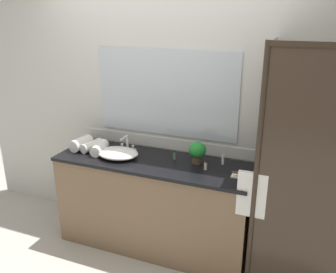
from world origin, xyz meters
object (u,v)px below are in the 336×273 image
Objects in this scene: soap_dish at (238,176)px; rolled_towel_far_edge at (100,148)px; amenity_bottle_shampoo at (174,155)px; rolled_towel_middle at (92,146)px; potted_plant at (197,151)px; amenity_bottle_conditioner at (206,166)px; amenity_bottle_body_wash at (223,159)px; sink_basin at (118,153)px; faucet at (127,145)px; rolled_towel_near_edge at (82,143)px.

rolled_towel_far_edge reaches higher than soap_dish.
amenity_bottle_shampoo is 0.83m from rolled_towel_middle.
amenity_bottle_conditioner is (0.11, -0.11, -0.07)m from potted_plant.
rolled_towel_middle is at bearing -175.36° from potted_plant.
amenity_bottle_body_wash reaches higher than amenity_bottle_shampoo.
soap_dish is 0.62m from amenity_bottle_shampoo.
sink_basin is at bearing -177.91° from amenity_bottle_conditioner.
faucet reaches higher than rolled_towel_near_edge.
rolled_towel_near_edge is at bearing -175.28° from potted_plant.
potted_plant is at bearing 158.54° from soap_dish.
amenity_bottle_body_wash reaches higher than soap_dish.
amenity_bottle_shampoo is 0.38× the size of rolled_towel_near_edge.
amenity_bottle_shampoo is (-0.21, -0.00, -0.07)m from potted_plant.
faucet is 0.74× the size of rolled_towel_middle.
potted_plant is (0.72, -0.04, 0.06)m from faucet.
potted_plant is at bearing 11.06° from sink_basin.
rolled_towel_near_edge is (-1.37, -0.15, 0.01)m from amenity_bottle_body_wash.
amenity_bottle_body_wash is at bearing 56.78° from amenity_bottle_conditioner.
sink_basin is at bearing -168.12° from amenity_bottle_body_wash.
rolled_towel_near_edge reaches higher than amenity_bottle_body_wash.
potted_plant reaches higher than rolled_towel_middle.
sink_basin is at bearing -6.12° from rolled_towel_near_edge.
amenity_bottle_shampoo is 1.09× the size of amenity_bottle_conditioner.
soap_dish is 1.54m from rolled_towel_near_edge.
amenity_bottle_shampoo is at bearing 5.64° from rolled_towel_middle.
faucet is 0.45m from rolled_towel_near_edge.
faucet is 1.70× the size of soap_dish.
soap_dish is at bearing -50.66° from amenity_bottle_body_wash.
faucet is 1.99× the size of amenity_bottle_shampoo.
amenity_bottle_conditioner is 1.04m from rolled_towel_far_edge.
soap_dish is at bearing -0.65° from sink_basin.
amenity_bottle_conditioner is 0.35× the size of rolled_towel_near_edge.
potted_plant is 1.94× the size of soap_dish.
faucet is at bearing 16.99° from rolled_towel_near_edge.
rolled_towel_middle is at bearing 178.69° from amenity_bottle_conditioner.
rolled_towel_near_edge is 0.99× the size of rolled_towel_middle.
rolled_towel_middle is 0.12m from rolled_towel_far_edge.
amenity_bottle_body_wash is at bearing 129.34° from soap_dish.
rolled_towel_far_edge reaches higher than sink_basin.
faucet reaches higher than soap_dish.
rolled_towel_near_edge is (-1.26, 0.02, 0.02)m from amenity_bottle_conditioner.
soap_dish is (1.11, -0.01, -0.02)m from sink_basin.
potted_plant is at bearing -165.47° from amenity_bottle_body_wash.
sink_basin is 1.70× the size of rolled_towel_middle.
potted_plant is 0.23m from amenity_bottle_body_wash.
rolled_towel_far_edge is at bearing -143.14° from faucet.
amenity_bottle_conditioner is (0.83, 0.03, -0.00)m from sink_basin.
potted_plant reaches higher than faucet.
rolled_towel_near_edge is 0.11m from rolled_towel_middle.
potted_plant is 1.05m from rolled_towel_middle.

